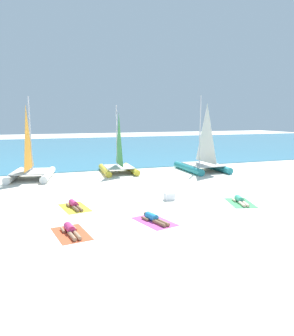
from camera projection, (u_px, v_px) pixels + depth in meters
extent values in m
plane|color=silver|center=(127.00, 176.00, 23.56)|extent=(120.00, 120.00, 0.00)
cube|color=teal|center=(82.00, 147.00, 44.71)|extent=(120.00, 40.00, 0.05)
cylinder|color=yellow|center=(105.00, 170.00, 24.51)|extent=(0.71, 3.94, 0.45)
cylinder|color=yellow|center=(131.00, 169.00, 25.06)|extent=(0.71, 3.94, 0.45)
cube|color=silver|center=(119.00, 167.00, 24.57)|extent=(2.21, 2.64, 0.06)
cylinder|color=silver|center=(117.00, 136.00, 24.74)|extent=(0.09, 0.09, 4.66)
pyramid|color=#4CA54C|center=(119.00, 139.00, 23.88)|extent=(0.19, 2.05, 3.92)
cylinder|color=white|center=(14.00, 175.00, 22.27)|extent=(1.30, 4.33, 0.49)
cylinder|color=white|center=(48.00, 174.00, 22.61)|extent=(1.30, 4.33, 0.49)
cube|color=silver|center=(31.00, 171.00, 22.20)|extent=(2.74, 3.14, 0.06)
cylinder|color=silver|center=(30.00, 134.00, 22.40)|extent=(0.10, 0.10, 5.14)
pyramid|color=orange|center=(27.00, 137.00, 21.43)|extent=(0.49, 2.23, 4.32)
cylinder|color=teal|center=(188.00, 168.00, 25.23)|extent=(0.61, 4.50, 0.51)
cylinder|color=teal|center=(215.00, 167.00, 25.96)|extent=(0.61, 4.50, 0.51)
cube|color=silver|center=(203.00, 164.00, 25.35)|extent=(2.41, 2.92, 0.06)
cylinder|color=silver|center=(200.00, 130.00, 25.53)|extent=(0.11, 0.11, 5.35)
pyramid|color=white|center=(207.00, 133.00, 24.57)|extent=(0.11, 2.36, 4.50)
cube|color=#EA5933|center=(71.00, 234.00, 11.87)|extent=(1.38, 2.05, 0.01)
cylinder|color=#D83372|center=(70.00, 228.00, 12.02)|extent=(0.39, 0.66, 0.30)
sphere|color=tan|center=(67.00, 225.00, 12.38)|extent=(0.22, 0.22, 0.22)
cylinder|color=tan|center=(72.00, 236.00, 11.43)|extent=(0.26, 0.79, 0.14)
cylinder|color=tan|center=(77.00, 235.00, 11.51)|extent=(0.26, 0.79, 0.14)
cylinder|color=tan|center=(63.00, 230.00, 12.07)|extent=(0.17, 0.46, 0.10)
cylinder|color=tan|center=(74.00, 228.00, 12.27)|extent=(0.17, 0.46, 0.10)
cube|color=yellow|center=(75.00, 208.00, 15.25)|extent=(1.41, 2.06, 0.01)
cylinder|color=#D83372|center=(73.00, 203.00, 15.40)|extent=(0.40, 0.66, 0.30)
sphere|color=#8C6647|center=(71.00, 202.00, 15.75)|extent=(0.22, 0.22, 0.22)
cylinder|color=#8C6647|center=(76.00, 209.00, 14.81)|extent=(0.27, 0.79, 0.14)
cylinder|color=#8C6647|center=(79.00, 208.00, 14.90)|extent=(0.27, 0.79, 0.14)
cylinder|color=#8C6647|center=(68.00, 205.00, 15.44)|extent=(0.17, 0.46, 0.10)
cylinder|color=#8C6647|center=(77.00, 204.00, 15.65)|extent=(0.17, 0.46, 0.10)
cube|color=#D84C99|center=(154.00, 222.00, 13.25)|extent=(1.54, 2.11, 0.01)
cylinder|color=#268CCC|center=(152.00, 217.00, 13.39)|extent=(0.45, 0.68, 0.30)
sphere|color=#8C6647|center=(146.00, 214.00, 13.72)|extent=(0.22, 0.22, 0.22)
cylinder|color=#8C6647|center=(159.00, 223.00, 12.82)|extent=(0.33, 0.79, 0.14)
cylinder|color=#8C6647|center=(163.00, 222.00, 12.92)|extent=(0.33, 0.79, 0.14)
cylinder|color=#8C6647|center=(145.00, 219.00, 13.41)|extent=(0.21, 0.46, 0.10)
cylinder|color=#8C6647|center=(154.00, 217.00, 13.65)|extent=(0.21, 0.46, 0.10)
cube|color=#4CB266|center=(240.00, 203.00, 16.09)|extent=(1.60, 2.14, 0.01)
cylinder|color=#3FB28C|center=(239.00, 199.00, 16.27)|extent=(0.46, 0.68, 0.30)
sphere|color=beige|center=(237.00, 197.00, 16.67)|extent=(0.22, 0.22, 0.22)
cylinder|color=beige|center=(242.00, 204.00, 15.63)|extent=(0.36, 0.79, 0.14)
cylinder|color=beige|center=(245.00, 204.00, 15.64)|extent=(0.36, 0.79, 0.14)
cylinder|color=beige|center=(234.00, 200.00, 16.42)|extent=(0.22, 0.46, 0.10)
cylinder|color=beige|center=(242.00, 200.00, 16.45)|extent=(0.22, 0.46, 0.10)
cube|color=white|center=(169.00, 196.00, 16.67)|extent=(0.50, 0.36, 0.36)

